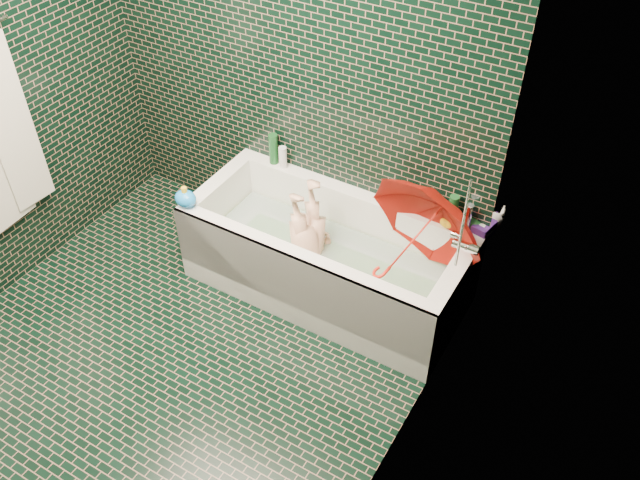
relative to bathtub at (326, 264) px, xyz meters
The scene contains 18 objects.
floor 1.12m from the bathtub, 114.07° to the right, with size 2.80×2.80×0.00m, color black.
wall_back 1.20m from the bathtub, 138.90° to the left, with size 2.80×2.80×0.00m, color black.
wall_right 1.68m from the bathtub, 49.85° to the right, with size 2.80×2.80×0.00m, color black.
bathtub is the anchor object (origin of this frame).
bath_mat 0.06m from the bathtub, 90.00° to the left, with size 1.35×0.47×0.01m, color green.
water 0.09m from the bathtub, 90.00° to the left, with size 1.48×0.53×0.00m, color silver.
faucet 0.99m from the bathtub, ahead, with size 0.18×0.19×0.55m.
child 0.13m from the bathtub, 162.09° to the right, with size 0.32×0.21×0.89m, color #E7B090.
umbrella 0.67m from the bathtub, ahead, with size 0.69×0.69×0.60m, color red.
soap_bottle_a 0.94m from the bathtub, 23.92° to the left, with size 0.10×0.10×0.27m, color white.
soap_bottle_b 0.93m from the bathtub, 22.85° to the left, with size 0.09×0.10×0.21m, color #421F77.
soap_bottle_c 0.92m from the bathtub, 24.93° to the left, with size 0.15×0.15×0.19m, color #154B1F.
bottle_right_tall 0.85m from the bathtub, 28.13° to the left, with size 0.06×0.06×0.22m, color #154B1F.
bottle_right_pump 0.91m from the bathtub, 25.80° to the left, with size 0.05×0.05×0.18m, color silver.
bottle_left_tall 0.82m from the bathtub, 149.30° to the left, with size 0.06×0.06×0.21m, color #154B1F.
bottle_left_short 0.74m from the bathtub, 146.67° to the left, with size 0.05×0.05×0.15m, color white.
rubber_duck 0.80m from the bathtub, 26.94° to the left, with size 0.11×0.08×0.09m.
bath_toy 0.94m from the bathtub, 160.00° to the right, with size 0.16×0.14×0.13m.
Camera 1 is at (1.94, -1.60, 3.10)m, focal length 38.00 mm.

